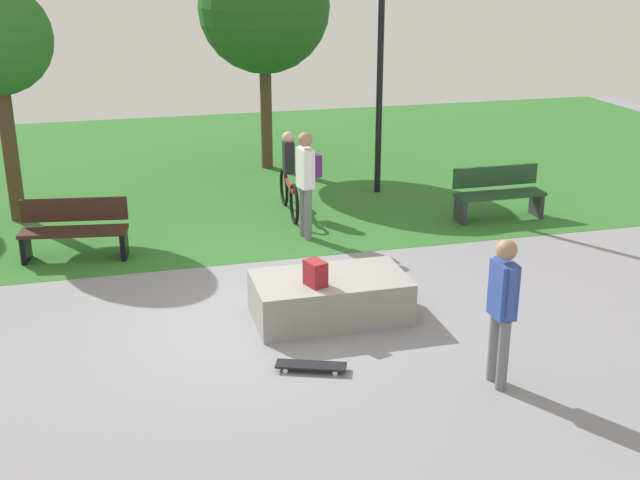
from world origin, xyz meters
name	(u,v)px	position (x,y,z in m)	size (l,w,h in m)	color
ground_plane	(276,319)	(0.00, 0.00, 0.00)	(28.00, 28.00, 0.00)	gray
grass_lawn	(202,167)	(0.00, 8.02, 0.00)	(26.60, 11.95, 0.01)	#2D6B28
concrete_ledge	(330,297)	(0.68, -0.13, 0.28)	(1.96, 1.09, 0.56)	gray
backpack_on_ledge	(315,273)	(0.44, -0.34, 0.72)	(0.28, 0.20, 0.32)	maroon
skater_performing_trick	(502,302)	(1.98, -2.24, 0.98)	(0.22, 0.43, 1.68)	slate
skateboard_by_ledge	(311,365)	(0.10, -1.44, 0.06)	(0.82, 0.47, 0.08)	black
park_bench_by_oak	(498,192)	(4.64, 3.11, 0.48)	(1.60, 0.48, 0.91)	#1E4223
park_bench_near_path	(74,228)	(-2.53, 2.95, 0.48)	(1.65, 0.70, 0.91)	#331E14
tree_tall_oak	(264,7)	(1.39, 7.64, 3.38)	(2.72, 2.72, 4.76)	#4C3823
lamp_post	(381,36)	(3.11, 5.21, 3.00)	(0.28, 0.28, 5.05)	black
pedestrian_with_backpack	(307,175)	(1.13, 2.94, 1.07)	(0.39, 0.42, 1.77)	slate
cyclist_on_bicycle	(289,179)	(1.14, 4.34, 0.63)	(0.22, 1.82, 1.52)	black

